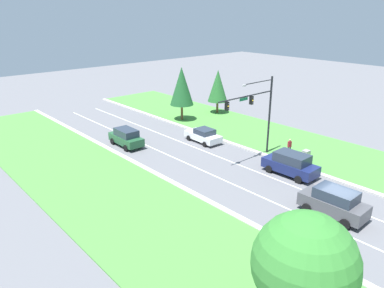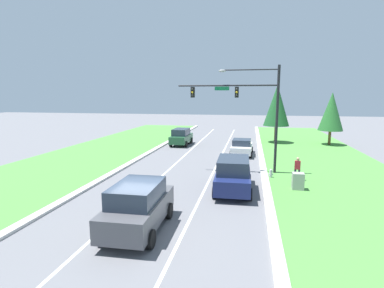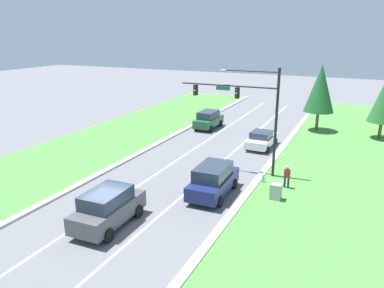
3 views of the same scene
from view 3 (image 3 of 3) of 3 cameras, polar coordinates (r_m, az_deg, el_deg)
name	(u,v)px [view 3 (image 3 of 3)]	position (r m, az deg, el deg)	size (l,w,h in m)	color
ground_plane	(110,228)	(21.82, -12.44, -12.39)	(160.00, 160.00, 0.00)	slate
curb_strip_right	(203,251)	(19.27, 1.65, -15.96)	(0.50, 90.00, 0.15)	beige
curb_strip_left	(35,208)	(25.34, -22.85, -8.91)	(0.50, 90.00, 0.15)	beige
grass_verge_right	(312,280)	(18.25, 17.89, -19.09)	(10.00, 90.00, 0.08)	#4C8E3D
lane_stripe_inner_left	(84,221)	(22.86, -16.12, -11.26)	(0.14, 81.00, 0.01)	white
lane_stripe_inner_right	(137,235)	(20.89, -8.38, -13.57)	(0.14, 81.00, 0.01)	white
traffic_signal_mast	(248,104)	(27.91, 8.56, 6.04)	(7.59, 0.41, 8.10)	black
white_sedan	(262,139)	(35.65, 10.57, 0.72)	(2.25, 4.59, 1.60)	white
graphite_suv	(108,208)	(21.58, -12.69, -9.43)	(2.33, 4.81, 2.16)	#4C4C51
forest_suv	(208,119)	(42.09, 2.53, 3.76)	(2.13, 4.66, 1.98)	#235633
navy_suv	(213,180)	(24.91, 3.24, -5.46)	(2.36, 5.07, 2.11)	navy
utility_cabinet	(276,192)	(24.89, 12.65, -7.17)	(0.70, 0.60, 1.12)	#9E9E99
pedestrian	(287,176)	(26.67, 14.27, -4.76)	(0.42, 0.30, 1.69)	#232842
fire_hydrant	(263,178)	(27.52, 10.75, -5.17)	(0.34, 0.20, 0.70)	#B7B7BC
conifer_near_right_tree	(320,88)	(42.41, 18.97, 8.01)	(3.15, 3.15, 7.22)	brown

